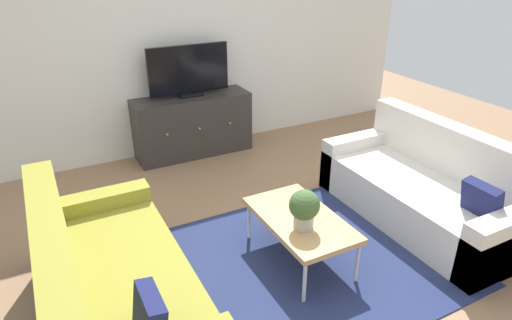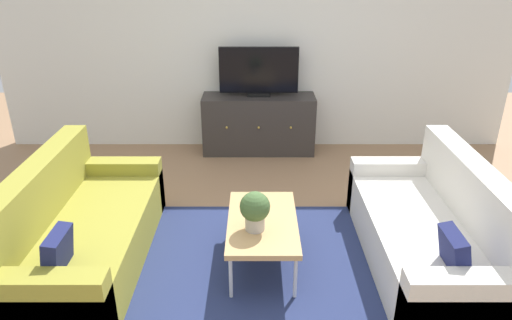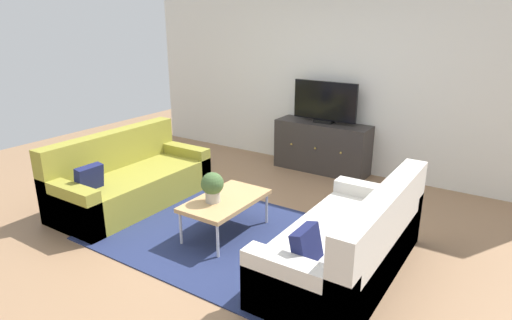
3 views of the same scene
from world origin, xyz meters
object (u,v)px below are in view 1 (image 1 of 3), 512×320
object	(u,v)px
couch_right_side	(428,191)
coffee_table	(300,220)
flat_screen_tv	(189,71)
tv_console	(193,125)
couch_left_side	(106,292)
potted_plant	(304,208)

from	to	relation	value
couch_right_side	coffee_table	xyz separation A→B (m)	(-1.39, 0.01, 0.09)
coffee_table	couch_right_side	bearing A→B (deg)	-0.34
flat_screen_tv	tv_console	bearing A→B (deg)	-90.00
couch_left_side	couch_right_side	size ratio (longest dim) A/B	1.00
potted_plant	flat_screen_tv	xyz separation A→B (m)	(0.04, 2.52, 0.45)
couch_left_side	coffee_table	xyz separation A→B (m)	(1.49, 0.01, 0.09)
coffee_table	tv_console	bearing A→B (deg)	90.43
potted_plant	flat_screen_tv	size ratio (longest dim) A/B	0.33
coffee_table	potted_plant	xyz separation A→B (m)	(-0.06, -0.13, 0.20)
tv_console	potted_plant	bearing A→B (deg)	-90.94
couch_left_side	coffee_table	distance (m)	1.50
couch_left_side	potted_plant	world-z (taller)	couch_left_side
tv_console	flat_screen_tv	xyz separation A→B (m)	(-0.00, 0.02, 0.66)
coffee_table	tv_console	world-z (taller)	tv_console
potted_plant	tv_console	world-z (taller)	tv_console
couch_right_side	tv_console	distance (m)	2.76
couch_left_side	coffee_table	world-z (taller)	couch_left_side
potted_plant	couch_right_side	bearing A→B (deg)	4.78
couch_left_side	flat_screen_tv	bearing A→B (deg)	58.36
tv_console	couch_right_side	bearing A→B (deg)	-59.31
potted_plant	coffee_table	bearing A→B (deg)	65.53
flat_screen_tv	couch_right_side	bearing A→B (deg)	-59.52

